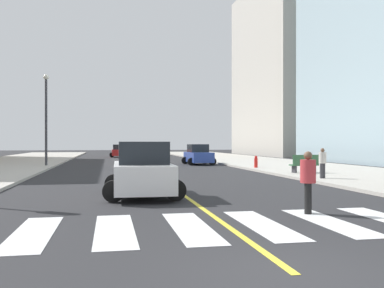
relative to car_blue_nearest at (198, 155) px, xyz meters
name	(u,v)px	position (x,y,z in m)	size (l,w,h in m)	color
ground_plane	(297,275)	(-5.23, -32.70, -0.88)	(220.00, 220.00, 0.00)	#28282B
sidewalk_kerb_east	(340,172)	(6.97, -12.70, -0.80)	(10.00, 120.00, 0.15)	#B2ADA3
crosswalk_paint	(227,226)	(-5.23, -28.70, -0.87)	(13.50, 4.00, 0.01)	silver
lane_divider_paint	(136,162)	(-5.23, 7.30, -0.87)	(0.16, 80.00, 0.01)	yellow
parking_garage_concrete	(306,70)	(23.17, 26.05, 12.80)	(18.00, 24.00, 27.36)	#B2ADA3
car_blue_nearest	(198,155)	(0.00, 0.00, 0.00)	(2.73, 4.26, 1.87)	#2D479E
car_white_second	(142,171)	(-6.82, -22.61, 0.09)	(2.94, 4.66, 2.07)	silver
car_red_third	(118,151)	(-6.81, 21.54, -0.06)	(2.46, 3.92, 1.75)	red
park_bench	(305,164)	(3.92, -13.79, -0.19)	(1.84, 0.72, 1.12)	#33603D
pedestrian_crossing	(308,179)	(-2.47, -27.40, 0.11)	(0.44, 0.44, 1.79)	black
pedestrian_waiting_east	(323,162)	(3.01, -17.83, 0.15)	(0.39, 0.39, 1.59)	#38383D
fire_hydrant	(256,162)	(2.75, -8.05, -0.30)	(0.26, 0.26, 0.89)	red
street_lamp	(46,112)	(-13.16, -1.67, 3.69)	(0.44, 0.44, 7.50)	#38383D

